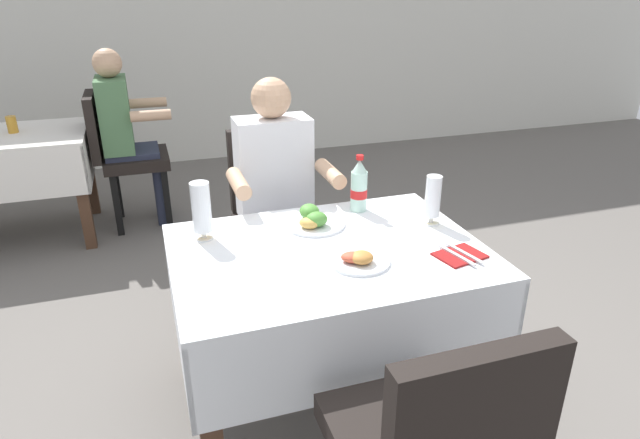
{
  "coord_description": "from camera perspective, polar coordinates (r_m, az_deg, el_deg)",
  "views": [
    {
      "loc": [
        -0.65,
        -1.62,
        1.67
      ],
      "look_at": [
        -0.05,
        0.23,
        0.82
      ],
      "focal_mm": 30.75,
      "sensor_mm": 36.0,
      "label": 1
    }
  ],
  "objects": [
    {
      "name": "main_dining_table",
      "position": [
        2.15,
        0.84,
        -7.13
      ],
      "size": [
        1.17,
        0.85,
        0.74
      ],
      "color": "white",
      "rests_on": "ground"
    },
    {
      "name": "beer_glass_left",
      "position": [
        2.14,
        -12.24,
        1.06
      ],
      "size": [
        0.07,
        0.07,
        0.23
      ],
      "color": "white",
      "rests_on": "main_dining_table"
    },
    {
      "name": "chair_far_diner_seat",
      "position": [
        2.86,
        -4.52,
        0.64
      ],
      "size": [
        0.44,
        0.5,
        0.97
      ],
      "color": "black",
      "rests_on": "ground"
    },
    {
      "name": "plate_far_diner",
      "position": [
        2.25,
        -0.72,
        -0.01
      ],
      "size": [
        0.25,
        0.25,
        0.07
      ],
      "color": "white",
      "rests_on": "main_dining_table"
    },
    {
      "name": "ground_plane",
      "position": [
        2.42,
        2.89,
        -20.11
      ],
      "size": [
        11.0,
        11.0,
        0.0
      ],
      "primitive_type": "plane",
      "color": "#66605B"
    },
    {
      "name": "background_table_tumbler",
      "position": [
        4.19,
        -29.4,
        8.61
      ],
      "size": [
        0.06,
        0.06,
        0.11
      ],
      "primitive_type": "cylinder",
      "color": "#C68928",
      "rests_on": "background_dining_table"
    },
    {
      "name": "background_patron",
      "position": [
        4.09,
        -19.54,
        8.81
      ],
      "size": [
        0.46,
        0.5,
        1.26
      ],
      "color": "#282D42",
      "rests_on": "ground"
    },
    {
      "name": "back_wall",
      "position": [
        5.53,
        -12.29,
        20.93
      ],
      "size": [
        11.0,
        0.12,
        2.9
      ],
      "primitive_type": "cube",
      "color": "silver",
      "rests_on": "ground"
    },
    {
      "name": "plate_near_camera",
      "position": [
        1.96,
        4.08,
        -4.14
      ],
      "size": [
        0.22,
        0.22,
        0.05
      ],
      "color": "white",
      "rests_on": "main_dining_table"
    },
    {
      "name": "background_chair_right",
      "position": [
        4.13,
        -19.92,
        6.63
      ],
      "size": [
        0.5,
        0.44,
        0.97
      ],
      "color": "black",
      "rests_on": "ground"
    },
    {
      "name": "beer_glass_middle",
      "position": [
        2.29,
        11.64,
        2.0
      ],
      "size": [
        0.07,
        0.07,
        0.21
      ],
      "color": "white",
      "rests_on": "main_dining_table"
    },
    {
      "name": "seated_diner_far",
      "position": [
        2.7,
        -4.49,
        2.79
      ],
      "size": [
        0.5,
        0.46,
        1.26
      ],
      "color": "#282D42",
      "rests_on": "ground"
    },
    {
      "name": "cola_bottle_primary",
      "position": [
        2.38,
        4.08,
        3.41
      ],
      "size": [
        0.07,
        0.07,
        0.25
      ],
      "color": "silver",
      "rests_on": "main_dining_table"
    },
    {
      "name": "napkin_cutlery_set",
      "position": [
        2.08,
        14.34,
        -3.61
      ],
      "size": [
        0.19,
        0.2,
        0.01
      ],
      "color": "maroon",
      "rests_on": "main_dining_table"
    },
    {
      "name": "background_dining_table",
      "position": [
        4.22,
        -29.38,
        5.27
      ],
      "size": [
        0.98,
        0.76,
        0.74
      ],
      "color": "white",
      "rests_on": "ground"
    }
  ]
}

